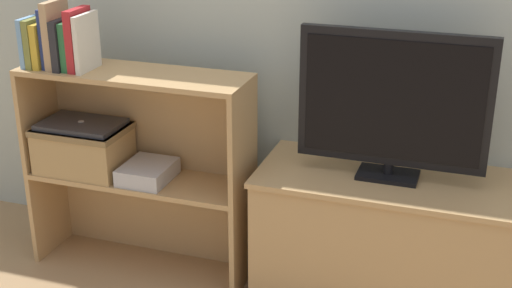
{
  "coord_description": "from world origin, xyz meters",
  "views": [
    {
      "loc": [
        0.79,
        -2.19,
        1.6
      ],
      "look_at": [
        0.0,
        0.14,
        0.61
      ],
      "focal_mm": 50.0,
      "sensor_mm": 36.0,
      "label": 1
    }
  ],
  "objects_px": {
    "laptop": "(81,124)",
    "magazine_stack": "(148,172)",
    "book_skyblue": "(32,41)",
    "book_charcoal": "(65,44)",
    "tv_stand": "(383,239)",
    "tv": "(393,102)",
    "book_mustard": "(45,44)",
    "book_olive": "(38,42)",
    "book_ivory": "(87,42)",
    "book_tan": "(56,34)",
    "book_crimson": "(79,39)",
    "storage_basket_left": "(83,146)",
    "book_forest": "(72,45)",
    "book_navy": "(50,37)"
  },
  "relations": [
    {
      "from": "laptop",
      "to": "book_olive",
      "type": "bearing_deg",
      "value": -172.22
    },
    {
      "from": "book_crimson",
      "to": "book_ivory",
      "type": "relative_size",
      "value": 1.08
    },
    {
      "from": "magazine_stack",
      "to": "book_skyblue",
      "type": "bearing_deg",
      "value": -178.02
    },
    {
      "from": "book_olive",
      "to": "book_charcoal",
      "type": "distance_m",
      "value": 0.12
    },
    {
      "from": "storage_basket_left",
      "to": "book_forest",
      "type": "bearing_deg",
      "value": -72.05
    },
    {
      "from": "book_crimson",
      "to": "storage_basket_left",
      "type": "height_order",
      "value": "book_crimson"
    },
    {
      "from": "book_olive",
      "to": "book_navy",
      "type": "distance_m",
      "value": 0.06
    },
    {
      "from": "storage_basket_left",
      "to": "magazine_stack",
      "type": "distance_m",
      "value": 0.3
    },
    {
      "from": "tv",
      "to": "magazine_stack",
      "type": "height_order",
      "value": "tv"
    },
    {
      "from": "tv",
      "to": "book_olive",
      "type": "bearing_deg",
      "value": -175.41
    },
    {
      "from": "book_tan",
      "to": "storage_basket_left",
      "type": "distance_m",
      "value": 0.47
    },
    {
      "from": "book_skyblue",
      "to": "book_mustard",
      "type": "xyz_separation_m",
      "value": [
        0.06,
        -0.0,
        -0.01
      ]
    },
    {
      "from": "book_charcoal",
      "to": "magazine_stack",
      "type": "height_order",
      "value": "book_charcoal"
    },
    {
      "from": "book_olive",
      "to": "laptop",
      "type": "bearing_deg",
      "value": 7.78
    },
    {
      "from": "book_olive",
      "to": "book_tan",
      "type": "distance_m",
      "value": 0.09
    },
    {
      "from": "laptop",
      "to": "tv_stand",
      "type": "bearing_deg",
      "value": 4.28
    },
    {
      "from": "book_crimson",
      "to": "laptop",
      "type": "height_order",
      "value": "book_crimson"
    },
    {
      "from": "book_mustard",
      "to": "storage_basket_left",
      "type": "distance_m",
      "value": 0.43
    },
    {
      "from": "book_mustard",
      "to": "storage_basket_left",
      "type": "bearing_deg",
      "value": 9.73
    },
    {
      "from": "tv",
      "to": "book_mustard",
      "type": "xyz_separation_m",
      "value": [
        -1.34,
        -0.11,
        0.13
      ]
    },
    {
      "from": "book_skyblue",
      "to": "laptop",
      "type": "relative_size",
      "value": 0.59
    },
    {
      "from": "tv_stand",
      "to": "book_skyblue",
      "type": "xyz_separation_m",
      "value": [
        -1.4,
        -0.11,
        0.68
      ]
    },
    {
      "from": "tv",
      "to": "book_tan",
      "type": "bearing_deg",
      "value": -175.09
    },
    {
      "from": "magazine_stack",
      "to": "storage_basket_left",
      "type": "bearing_deg",
      "value": 179.2
    },
    {
      "from": "book_olive",
      "to": "book_crimson",
      "type": "height_order",
      "value": "book_crimson"
    },
    {
      "from": "book_olive",
      "to": "book_skyblue",
      "type": "bearing_deg",
      "value": 180.0
    },
    {
      "from": "book_olive",
      "to": "book_navy",
      "type": "height_order",
      "value": "book_navy"
    },
    {
      "from": "book_skyblue",
      "to": "book_tan",
      "type": "xyz_separation_m",
      "value": [
        0.12,
        0.0,
        0.03
      ]
    },
    {
      "from": "book_charcoal",
      "to": "storage_basket_left",
      "type": "xyz_separation_m",
      "value": [
        0.03,
        0.02,
        -0.43
      ]
    },
    {
      "from": "book_crimson",
      "to": "book_forest",
      "type": "bearing_deg",
      "value": 180.0
    },
    {
      "from": "book_olive",
      "to": "book_tan",
      "type": "bearing_deg",
      "value": 0.0
    },
    {
      "from": "tv",
      "to": "book_forest",
      "type": "xyz_separation_m",
      "value": [
        -1.21,
        -0.11,
        0.13
      ]
    },
    {
      "from": "storage_basket_left",
      "to": "book_navy",
      "type": "bearing_deg",
      "value": -167.21
    },
    {
      "from": "book_forest",
      "to": "laptop",
      "type": "distance_m",
      "value": 0.33
    },
    {
      "from": "book_forest",
      "to": "book_ivory",
      "type": "height_order",
      "value": "book_ivory"
    },
    {
      "from": "book_skyblue",
      "to": "magazine_stack",
      "type": "height_order",
      "value": "book_skyblue"
    },
    {
      "from": "book_forest",
      "to": "book_charcoal",
      "type": "bearing_deg",
      "value": 180.0
    },
    {
      "from": "book_skyblue",
      "to": "storage_basket_left",
      "type": "bearing_deg",
      "value": 6.55
    },
    {
      "from": "book_ivory",
      "to": "magazine_stack",
      "type": "bearing_deg",
      "value": 4.25
    },
    {
      "from": "book_ivory",
      "to": "magazine_stack",
      "type": "xyz_separation_m",
      "value": [
        0.22,
        0.02,
        -0.51
      ]
    },
    {
      "from": "book_skyblue",
      "to": "book_mustard",
      "type": "distance_m",
      "value": 0.06
    },
    {
      "from": "laptop",
      "to": "magazine_stack",
      "type": "height_order",
      "value": "laptop"
    },
    {
      "from": "tv_stand",
      "to": "tv",
      "type": "bearing_deg",
      "value": -90.0
    },
    {
      "from": "tv_stand",
      "to": "book_navy",
      "type": "bearing_deg",
      "value": -175.13
    },
    {
      "from": "magazine_stack",
      "to": "book_olive",
      "type": "bearing_deg",
      "value": -177.89
    },
    {
      "from": "book_olive",
      "to": "storage_basket_left",
      "type": "height_order",
      "value": "book_olive"
    },
    {
      "from": "tv_stand",
      "to": "book_tan",
      "type": "bearing_deg",
      "value": -175.02
    },
    {
      "from": "tv",
      "to": "book_navy",
      "type": "height_order",
      "value": "book_navy"
    },
    {
      "from": "book_mustard",
      "to": "laptop",
      "type": "distance_m",
      "value": 0.34
    },
    {
      "from": "tv_stand",
      "to": "book_olive",
      "type": "xyz_separation_m",
      "value": [
        -1.37,
        -0.11,
        0.68
      ]
    }
  ]
}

